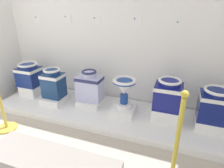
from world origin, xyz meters
name	(u,v)px	position (x,y,z in m)	size (l,w,h in m)	color
wall_back	(116,9)	(1.98, 2.46, 1.53)	(4.16, 0.06, 3.06)	white
display_platform	(105,112)	(1.98, 1.93, 0.05)	(3.49, 0.95, 0.09)	white
plinth_block_rightmost	(32,90)	(0.56, 1.99, 0.19)	(0.32, 0.31, 0.19)	white
antique_toilet_rightmost	(29,74)	(0.56, 1.99, 0.49)	(0.36, 0.33, 0.39)	navy
plinth_block_central_ornate	(55,99)	(1.11, 1.90, 0.14)	(0.35, 0.40, 0.10)	white
antique_toilet_central_ornate	(53,82)	(1.11, 1.90, 0.44)	(0.32, 0.27, 0.47)	navy
plinth_block_slender_white	(90,102)	(1.70, 2.02, 0.14)	(0.37, 0.34, 0.08)	white
antique_toilet_slender_white	(90,86)	(1.70, 2.02, 0.42)	(0.40, 0.26, 0.49)	#B4B8E3
plinth_block_squat_floral	(124,110)	(2.28, 1.96, 0.14)	(0.34, 0.38, 0.10)	white
antique_toilet_squat_floral	(124,88)	(2.28, 1.96, 0.49)	(0.34, 0.34, 0.44)	white
plinth_block_leftmost	(166,113)	(2.88, 1.99, 0.19)	(0.36, 0.35, 0.19)	white
antique_toilet_leftmost	(168,93)	(2.88, 1.99, 0.50)	(0.37, 0.33, 0.42)	navy
plinth_block_tall_cobalt	(210,124)	(3.44, 1.96, 0.16)	(0.37, 0.30, 0.14)	white
antique_toilet_tall_cobalt	(215,104)	(3.44, 1.96, 0.46)	(0.37, 0.32, 0.43)	navy
info_placard_first	(38,19)	(0.55, 2.42, 1.35)	(0.12, 0.01, 0.13)	white
info_placard_second	(68,19)	(1.15, 2.42, 1.37)	(0.12, 0.01, 0.14)	white
info_placard_third	(97,20)	(1.67, 2.42, 1.37)	(0.13, 0.01, 0.11)	white
info_placard_fourth	(137,22)	(2.31, 2.42, 1.36)	(0.12, 0.01, 0.13)	white
info_placard_fifth	(180,26)	(2.90, 2.42, 1.33)	(0.10, 0.01, 0.16)	white
decorative_vase_spare	(23,84)	(0.20, 2.15, 0.18)	(0.26, 0.26, 0.40)	white
stanchion_post_near_left	(3,111)	(0.84, 1.14, 0.28)	(0.27, 0.27, 1.00)	gold
stanchion_post_near_right	(174,160)	(3.04, 0.99, 0.32)	(0.23, 0.23, 0.99)	gold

